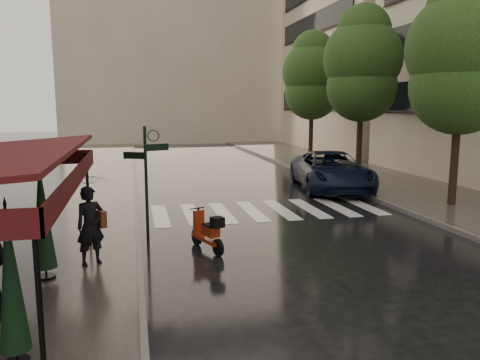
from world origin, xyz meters
name	(u,v)px	position (x,y,z in m)	size (l,w,h in m)	color
ground	(211,279)	(0.00, 0.00, 0.00)	(120.00, 120.00, 0.00)	black
sidewalk_near	(64,188)	(-4.50, 12.00, 0.06)	(6.00, 60.00, 0.12)	#38332D
sidewalk_far	(371,177)	(10.25, 12.00, 0.06)	(5.50, 60.00, 0.12)	#38332D
curb_near	(135,185)	(-1.45, 12.00, 0.07)	(0.12, 60.00, 0.16)	#595651
curb_far	(320,178)	(7.45, 12.00, 0.07)	(0.12, 60.00, 0.16)	#595651
crosswalk	(267,210)	(2.98, 6.00, 0.01)	(7.85, 3.20, 0.01)	silver
signpost	(146,175)	(-1.19, 3.00, 1.83)	(1.17, 0.29, 3.10)	black
haussmann_far	(361,34)	(16.50, 26.00, 9.25)	(8.00, 16.00, 18.50)	#BAA88E
backdrop_building	(176,39)	(3.00, 38.00, 10.00)	(22.00, 6.00, 20.00)	#BAA88E
tree_near	(462,55)	(9.60, 5.00, 5.32)	(3.80, 3.80, 7.99)	black
tree_mid	(362,64)	(9.50, 12.00, 5.59)	(3.80, 3.80, 8.34)	black
tree_far	(312,76)	(9.70, 19.00, 5.46)	(3.80, 3.80, 8.16)	black
pedestrian_with_umbrella	(89,191)	(-2.48, 1.18, 1.78)	(1.41, 1.42, 2.51)	black
scooter	(208,233)	(0.25, 1.93, 0.47)	(0.74, 1.47, 1.01)	black
parked_car	(331,171)	(6.87, 9.37, 0.82)	(2.73, 5.92, 1.64)	black
parasol_front	(11,278)	(-3.17, -2.86, 1.35)	(0.41, 0.41, 2.29)	black
parasol_back	(42,215)	(-3.34, 0.50, 1.45)	(0.46, 0.46, 2.47)	black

